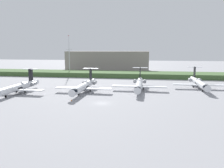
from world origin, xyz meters
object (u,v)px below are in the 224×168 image
regional_jet_fourth (139,84)px  regional_jet_second (18,87)px  antenna_mast (69,59)px  safety_cone_front_marker (71,100)px  regional_jet_fifth (199,83)px  regional_jet_third (84,86)px

regional_jet_fourth → regional_jet_second: bearing=-162.3°
regional_jet_second → regional_jet_fourth: (47.22, 15.05, 0.00)m
regional_jet_fourth → antenna_mast: 69.70m
regional_jet_second → antenna_mast: bearing=91.3°
regional_jet_second → safety_cone_front_marker: (25.25, -9.22, -2.26)m
regional_jet_fifth → safety_cone_front_marker: (-48.23, -32.92, -2.26)m
regional_jet_fifth → safety_cone_front_marker: 58.44m
regional_jet_fifth → antenna_mast: antenna_mast is taller
regional_jet_second → regional_jet_fifth: same height
regional_jet_second → regional_jet_third: size_ratio=1.00×
antenna_mast → regional_jet_fifth: bearing=-28.4°
regional_jet_fourth → regional_jet_third: bearing=-160.2°
regional_jet_second → regional_jet_fifth: bearing=17.9°
regional_jet_fourth → antenna_mast: (-48.68, 49.16, 8.40)m
regional_jet_third → antenna_mast: 63.59m
regional_jet_third → antenna_mast: antenna_mast is taller
regional_jet_fourth → safety_cone_front_marker: regional_jet_fourth is taller
regional_jet_third → regional_jet_second: bearing=-164.2°
regional_jet_third → regional_jet_fifth: bearing=19.0°
regional_jet_second → antenna_mast: 64.78m
regional_jet_second → safety_cone_front_marker: size_ratio=56.36×
safety_cone_front_marker → antenna_mast: bearing=110.0°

